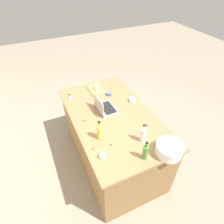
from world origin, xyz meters
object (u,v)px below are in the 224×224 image
at_px(ramekin_medium, 109,94).
at_px(bottle_vinegar, 143,135).
at_px(cutting_board, 96,89).
at_px(kitchen_timer, 70,97).
at_px(ramekin_wide, 132,100).
at_px(laptop, 104,107).
at_px(bottle_oil, 100,132).
at_px(mixing_bowl_large, 169,149).
at_px(bottle_olive, 145,152).
at_px(ramekin_small, 103,156).
at_px(butter_stick_left, 96,88).

bearing_deg(ramekin_medium, bottle_vinegar, 178.18).
distance_m(cutting_board, kitchen_timer, 0.42).
height_order(ramekin_wide, kitchen_timer, kitchen_timer).
distance_m(bottle_vinegar, ramekin_wide, 0.74).
distance_m(laptop, bottle_oil, 0.51).
height_order(laptop, cutting_board, laptop).
distance_m(laptop, cutting_board, 0.51).
distance_m(mixing_bowl_large, kitchen_timer, 1.54).
bearing_deg(bottle_olive, bottle_vinegar, -26.24).
bearing_deg(ramekin_small, cutting_board, -18.05).
distance_m(bottle_olive, bottle_vinegar, 0.24).
distance_m(mixing_bowl_large, cutting_board, 1.47).
bearing_deg(butter_stick_left, laptop, 171.43).
bearing_deg(kitchen_timer, bottle_olive, -162.86).
bearing_deg(ramekin_medium, ramekin_wide, -140.02).
bearing_deg(bottle_olive, laptop, 4.30).
height_order(mixing_bowl_large, ramekin_medium, mixing_bowl_large).
relative_size(mixing_bowl_large, ramekin_wide, 3.09).
bearing_deg(bottle_vinegar, butter_stick_left, 4.64).
bearing_deg(ramekin_wide, bottle_olive, 157.59).
height_order(bottle_vinegar, cutting_board, bottle_vinegar).
relative_size(cutting_board, butter_stick_left, 2.98).
xyz_separation_m(cutting_board, ramekin_small, (-1.20, 0.39, 0.01)).
bearing_deg(kitchen_timer, mixing_bowl_large, -154.25).
distance_m(butter_stick_left, ramekin_small, 1.26).
xyz_separation_m(butter_stick_left, ramekin_wide, (-0.49, -0.36, -0.01)).
distance_m(mixing_bowl_large, bottle_vinegar, 0.31).
distance_m(butter_stick_left, ramekin_medium, 0.25).
height_order(bottle_vinegar, butter_stick_left, bottle_vinegar).
relative_size(ramekin_small, ramekin_medium, 0.97).
height_order(cutting_board, ramekin_wide, ramekin_wide).
xyz_separation_m(laptop, cutting_board, (0.50, -0.08, -0.04)).
bearing_deg(ramekin_medium, butter_stick_left, 31.04).
bearing_deg(cutting_board, ramekin_small, 161.95).
distance_m(cutting_board, butter_stick_left, 0.03).
bearing_deg(cutting_board, bottle_olive, 179.65).
distance_m(bottle_vinegar, ramekin_small, 0.49).
relative_size(laptop, ramekin_medium, 4.13).
relative_size(laptop, mixing_bowl_large, 1.11).
bearing_deg(bottle_vinegar, bottle_olive, 153.76).
distance_m(ramekin_wide, kitchen_timer, 0.89).
xyz_separation_m(bottle_olive, cutting_board, (1.39, -0.01, -0.09)).
bearing_deg(ramekin_medium, mixing_bowl_large, -174.27).
relative_size(bottle_oil, ramekin_medium, 3.25).
bearing_deg(ramekin_small, bottle_olive, -116.89).
bearing_deg(ramekin_wide, kitchen_timer, 60.83).
height_order(bottle_oil, kitchen_timer, bottle_oil).
xyz_separation_m(bottle_oil, ramekin_wide, (0.45, -0.68, -0.08)).
bearing_deg(butter_stick_left, ramekin_medium, -148.96).
height_order(mixing_bowl_large, kitchen_timer, mixing_bowl_large).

